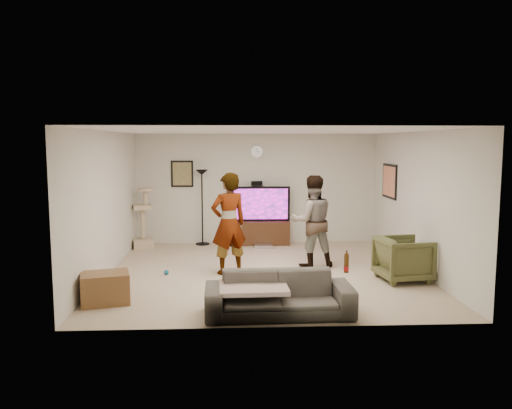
{
  "coord_description": "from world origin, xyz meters",
  "views": [
    {
      "loc": [
        -0.58,
        -8.83,
        2.28
      ],
      "look_at": [
        -0.14,
        0.2,
        1.19
      ],
      "focal_mm": 35.5,
      "sensor_mm": 36.0,
      "label": 1
    }
  ],
  "objects_px": {
    "person_left": "(229,223)",
    "armchair": "(403,259)",
    "tv": "(261,204)",
    "cat_tree": "(143,218)",
    "sofa": "(279,294)",
    "beer_bottle": "(346,263)",
    "tv_stand": "(261,233)",
    "side_table": "(105,288)",
    "floor_lamp": "(202,208)",
    "person_right": "(312,221)"
  },
  "relations": [
    {
      "from": "tv_stand",
      "to": "beer_bottle",
      "type": "relative_size",
      "value": 5.18
    },
    {
      "from": "tv_stand",
      "to": "person_right",
      "type": "xyz_separation_m",
      "value": [
        0.83,
        -2.13,
        0.58
      ]
    },
    {
      "from": "tv",
      "to": "sofa",
      "type": "distance_m",
      "value": 4.85
    },
    {
      "from": "floor_lamp",
      "to": "person_left",
      "type": "bearing_deg",
      "value": -76.85
    },
    {
      "from": "floor_lamp",
      "to": "armchair",
      "type": "relative_size",
      "value": 2.09
    },
    {
      "from": "sofa",
      "to": "armchair",
      "type": "xyz_separation_m",
      "value": [
        2.24,
        1.61,
        0.08
      ]
    },
    {
      "from": "tv",
      "to": "floor_lamp",
      "type": "relative_size",
      "value": 0.78
    },
    {
      "from": "person_left",
      "to": "person_right",
      "type": "relative_size",
      "value": 1.05
    },
    {
      "from": "person_right",
      "to": "armchair",
      "type": "relative_size",
      "value": 2.1
    },
    {
      "from": "tv",
      "to": "floor_lamp",
      "type": "xyz_separation_m",
      "value": [
        -1.32,
        0.04,
        -0.08
      ]
    },
    {
      "from": "tv",
      "to": "cat_tree",
      "type": "bearing_deg",
      "value": -173.93
    },
    {
      "from": "tv",
      "to": "beer_bottle",
      "type": "bearing_deg",
      "value": -79.75
    },
    {
      "from": "sofa",
      "to": "beer_bottle",
      "type": "xyz_separation_m",
      "value": [
        0.9,
        0.0,
        0.41
      ]
    },
    {
      "from": "side_table",
      "to": "tv",
      "type": "bearing_deg",
      "value": 59.33
    },
    {
      "from": "floor_lamp",
      "to": "person_left",
      "type": "height_order",
      "value": "person_left"
    },
    {
      "from": "tv",
      "to": "floor_lamp",
      "type": "height_order",
      "value": "floor_lamp"
    },
    {
      "from": "person_right",
      "to": "sofa",
      "type": "height_order",
      "value": "person_right"
    },
    {
      "from": "floor_lamp",
      "to": "sofa",
      "type": "relative_size",
      "value": 0.86
    },
    {
      "from": "tv_stand",
      "to": "person_left",
      "type": "xyz_separation_m",
      "value": [
        -0.71,
        -2.58,
        0.62
      ]
    },
    {
      "from": "beer_bottle",
      "to": "side_table",
      "type": "bearing_deg",
      "value": 169.38
    },
    {
      "from": "side_table",
      "to": "tv_stand",
      "type": "bearing_deg",
      "value": 59.33
    },
    {
      "from": "beer_bottle",
      "to": "armchair",
      "type": "height_order",
      "value": "beer_bottle"
    },
    {
      "from": "tv",
      "to": "armchair",
      "type": "bearing_deg",
      "value": -55.41
    },
    {
      "from": "person_left",
      "to": "side_table",
      "type": "relative_size",
      "value": 2.69
    },
    {
      "from": "tv",
      "to": "side_table",
      "type": "xyz_separation_m",
      "value": [
        -2.48,
        -4.18,
        -0.71
      ]
    },
    {
      "from": "tv",
      "to": "person_right",
      "type": "height_order",
      "value": "person_right"
    },
    {
      "from": "tv",
      "to": "beer_bottle",
      "type": "relative_size",
      "value": 5.28
    },
    {
      "from": "floor_lamp",
      "to": "beer_bottle",
      "type": "bearing_deg",
      "value": -65.68
    },
    {
      "from": "tv_stand",
      "to": "tv",
      "type": "height_order",
      "value": "tv"
    },
    {
      "from": "cat_tree",
      "to": "sofa",
      "type": "xyz_separation_m",
      "value": [
        2.57,
        -4.53,
        -0.38
      ]
    },
    {
      "from": "person_left",
      "to": "person_right",
      "type": "height_order",
      "value": "person_left"
    },
    {
      "from": "tv_stand",
      "to": "cat_tree",
      "type": "xyz_separation_m",
      "value": [
        -2.61,
        -0.28,
        0.4
      ]
    },
    {
      "from": "cat_tree",
      "to": "floor_lamp",
      "type": "bearing_deg",
      "value": 14.09
    },
    {
      "from": "tv_stand",
      "to": "armchair",
      "type": "relative_size",
      "value": 1.6
    },
    {
      "from": "person_left",
      "to": "side_table",
      "type": "xyz_separation_m",
      "value": [
        -1.77,
        -1.6,
        -0.67
      ]
    },
    {
      "from": "floor_lamp",
      "to": "person_right",
      "type": "xyz_separation_m",
      "value": [
        2.15,
        -2.17,
        0.01
      ]
    },
    {
      "from": "cat_tree",
      "to": "beer_bottle",
      "type": "relative_size",
      "value": 5.35
    },
    {
      "from": "beer_bottle",
      "to": "cat_tree",
      "type": "bearing_deg",
      "value": 127.52
    },
    {
      "from": "tv",
      "to": "side_table",
      "type": "relative_size",
      "value": 1.98
    },
    {
      "from": "person_left",
      "to": "armchair",
      "type": "relative_size",
      "value": 2.2
    },
    {
      "from": "person_right",
      "to": "tv",
      "type": "bearing_deg",
      "value": -75.66
    },
    {
      "from": "sofa",
      "to": "person_left",
      "type": "bearing_deg",
      "value": 105.73
    },
    {
      "from": "sofa",
      "to": "beer_bottle",
      "type": "height_order",
      "value": "beer_bottle"
    },
    {
      "from": "armchair",
      "to": "side_table",
      "type": "distance_m",
      "value": 4.79
    },
    {
      "from": "tv",
      "to": "side_table",
      "type": "height_order",
      "value": "tv"
    },
    {
      "from": "tv",
      "to": "beer_bottle",
      "type": "xyz_separation_m",
      "value": [
        0.87,
        -4.8,
        -0.23
      ]
    },
    {
      "from": "beer_bottle",
      "to": "side_table",
      "type": "height_order",
      "value": "beer_bottle"
    },
    {
      "from": "floor_lamp",
      "to": "sofa",
      "type": "height_order",
      "value": "floor_lamp"
    },
    {
      "from": "sofa",
      "to": "cat_tree",
      "type": "bearing_deg",
      "value": 118.45
    },
    {
      "from": "cat_tree",
      "to": "beer_bottle",
      "type": "bearing_deg",
      "value": -52.48
    }
  ]
}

